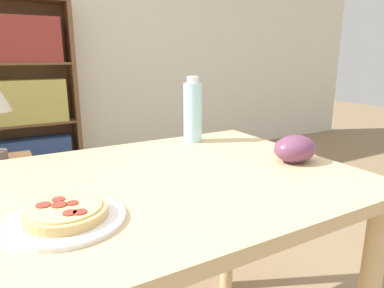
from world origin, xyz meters
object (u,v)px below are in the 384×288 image
(bookshelf, at_px, (24,99))
(side_table, at_px, (5,213))
(pizza_on_plate, at_px, (66,215))
(grape_bunch, at_px, (295,149))
(drink_bottle, at_px, (193,111))

(bookshelf, distance_m, side_table, 1.38)
(pizza_on_plate, relative_size, grape_bunch, 1.64)
(drink_bottle, xyz_separation_m, side_table, (-0.70, 0.81, -0.61))
(bookshelf, xyz_separation_m, side_table, (-0.24, -1.28, -0.46))
(pizza_on_plate, height_order, bookshelf, bookshelf)
(bookshelf, height_order, side_table, bookshelf)
(drink_bottle, relative_size, bookshelf, 0.16)
(grape_bunch, xyz_separation_m, side_table, (-0.85, 1.20, -0.53))
(grape_bunch, bearing_deg, pizza_on_plate, -174.80)
(drink_bottle, bearing_deg, pizza_on_plate, -140.84)
(grape_bunch, xyz_separation_m, drink_bottle, (-0.15, 0.40, 0.08))
(pizza_on_plate, bearing_deg, grape_bunch, 5.20)
(pizza_on_plate, height_order, side_table, pizza_on_plate)
(grape_bunch, distance_m, drink_bottle, 0.43)
(pizza_on_plate, bearing_deg, drink_bottle, 39.16)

